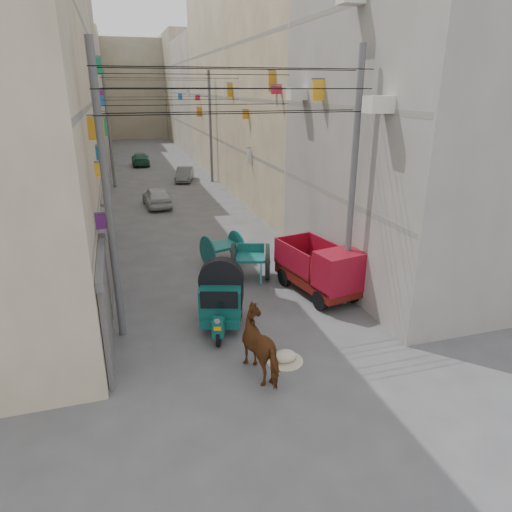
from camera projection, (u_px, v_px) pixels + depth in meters
name	position (u px, v px, depth m)	size (l,w,h in m)	color
ground	(319.00, 455.00, 9.03)	(140.00, 140.00, 0.00)	#49494B
building_row_left	(46.00, 92.00, 35.25)	(8.00, 62.00, 14.00)	beige
building_row_right	(245.00, 92.00, 39.58)	(8.00, 62.00, 14.00)	gray
end_cap_building	(133.00, 90.00, 66.01)	(22.00, 10.00, 13.00)	tan
shutters_left	(107.00, 242.00, 16.76)	(0.18, 14.40, 2.88)	#46464A
signboards	(173.00, 148.00, 27.27)	(8.22, 40.52, 5.67)	red
ac_units	(337.00, 67.00, 14.31)	(0.70, 6.55, 3.35)	beige
utility_poles	(183.00, 147.00, 22.90)	(7.40, 22.20, 8.00)	#555557
overhead_cables	(189.00, 89.00, 19.60)	(7.40, 22.52, 1.12)	black
auto_rickshaw	(222.00, 296.00, 13.62)	(1.80, 2.43, 1.65)	black
tonga_cart	(251.00, 261.00, 17.11)	(2.00, 3.24, 1.37)	black
mini_truck	(324.00, 273.00, 15.48)	(2.14, 3.61, 1.90)	black
second_cart	(222.00, 247.00, 18.68)	(1.75, 1.64, 1.27)	#145A57
feed_sack	(285.00, 356.00, 12.07)	(0.61, 0.49, 0.30)	#BDB69D
horse	(264.00, 345.00, 11.39)	(0.86, 1.89, 1.60)	maroon
distant_car_white	(157.00, 197.00, 27.63)	(1.44, 3.58, 1.22)	beige
distant_car_grey	(184.00, 174.00, 35.16)	(1.12, 3.21, 1.06)	#555A58
distant_car_green	(140.00, 159.00, 42.28)	(1.56, 3.84, 1.11)	#1D553A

